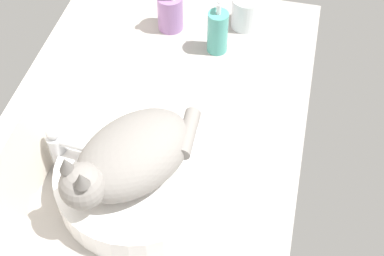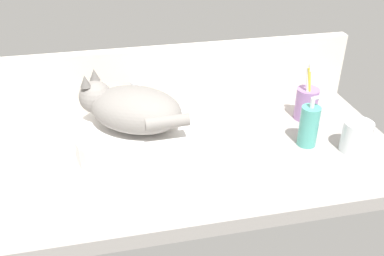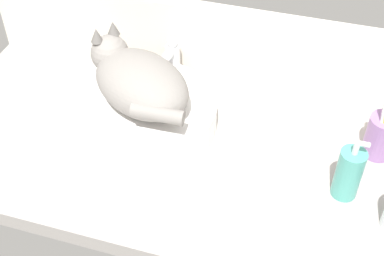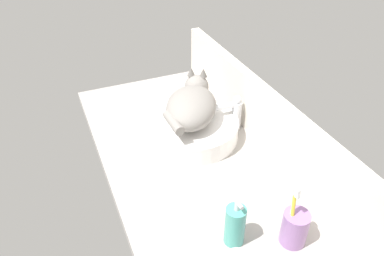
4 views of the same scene
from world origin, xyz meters
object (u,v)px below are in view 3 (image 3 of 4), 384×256
object	(u,v)px
faucet	(171,61)
sink_basin	(144,114)
toothbrush_cup	(381,135)
cat	(137,80)
soap_dispenser	(349,173)

from	to	relation	value
faucet	sink_basin	bearing A→B (deg)	-94.51
toothbrush_cup	faucet	bearing A→B (deg)	169.28
cat	faucet	distance (cm)	16.49
faucet	toothbrush_cup	world-z (taller)	toothbrush_cup
cat	soap_dispenser	distance (cm)	48.39
cat	soap_dispenser	xyz separation A→B (cm)	(47.25, -8.04, -6.67)
sink_basin	toothbrush_cup	distance (cm)	52.39
soap_dispenser	sink_basin	bearing A→B (deg)	170.91
sink_basin	toothbrush_cup	xyz separation A→B (cm)	(51.95, 6.49, 1.83)
soap_dispenser	toothbrush_cup	world-z (taller)	toothbrush_cup
toothbrush_cup	sink_basin	bearing A→B (deg)	-172.88
cat	soap_dispenser	world-z (taller)	cat
sink_basin	faucet	world-z (taller)	faucet
sink_basin	faucet	bearing A→B (deg)	85.49
sink_basin	cat	world-z (taller)	cat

